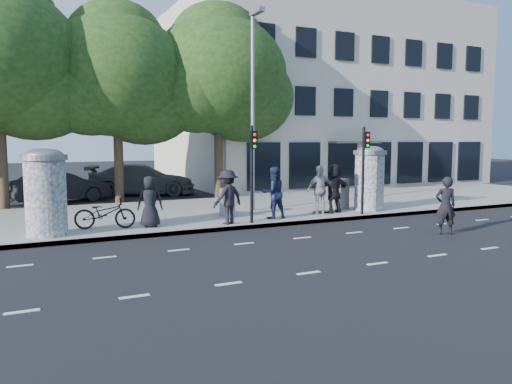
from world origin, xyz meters
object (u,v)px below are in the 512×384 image
street_lamp (253,96)px  cabinet_left (227,202)px  ped_a (150,201)px  ped_d (228,197)px  traffic_pole_far (364,161)px  car_right (142,180)px  car_mid (61,187)px  ad_column_left (46,190)px  ped_c (273,193)px  man_road (445,206)px  ad_column_right (369,176)px  ped_e (320,190)px  traffic_pole_near (252,164)px  bicycle (105,213)px  cabinet_right (341,194)px  ped_f (334,188)px

street_lamp → cabinet_left: (-1.57, -0.98, -4.11)m
ped_a → ped_d: bearing=-178.7°
traffic_pole_far → car_right: 13.39m
street_lamp → car_mid: size_ratio=1.73×
ad_column_left → ped_c: 7.76m
traffic_pole_far → car_right: (-5.92, 11.93, -1.39)m
traffic_pole_far → cabinet_left: traffic_pole_far is taller
man_road → cabinet_left: size_ratio=1.75×
ad_column_right → ped_e: size_ratio=1.38×
ad_column_left → ad_column_right: size_ratio=1.00×
cabinet_left → traffic_pole_near: bearing=-84.6°
bicycle → cabinet_right: 9.64m
ad_column_right → bicycle: 10.66m
street_lamp → car_right: 10.23m
street_lamp → car_right: (-2.52, 9.09, -3.96)m
ad_column_right → man_road: size_ratio=1.41×
ped_f → cabinet_right: ped_f is taller
ped_e → ad_column_left: bearing=4.1°
ad_column_right → cabinet_right: bearing=148.2°
ped_d → bicycle: size_ratio=0.97×
ad_column_left → cabinet_left: bearing=10.2°
ped_d → car_mid: size_ratio=0.41×
street_lamp → ped_d: size_ratio=4.26×
car_right → ped_e: bearing=-138.1°
cabinet_left → car_right: car_right is taller
ped_f → man_road: 4.82m
ad_column_left → ad_column_right: bearing=0.9°
ped_e → car_right: size_ratio=0.33×
man_road → cabinet_right: size_ratio=1.47×
ped_d → bicycle: (-3.99, 0.88, -0.43)m
ped_f → bicycle: (-8.80, 0.29, -0.47)m
ped_e → car_mid: bearing=-43.9°
street_lamp → ped_d: (-2.23, -2.61, -3.71)m
ad_column_right → ped_f: bearing=-177.4°
ped_a → man_road: man_road is taller
cabinet_left → car_mid: bearing=122.0°
bicycle → car_right: car_right is taller
man_road → car_mid: 17.71m
ped_f → cabinet_left: ped_f is taller
cabinet_right → car_right: 11.97m
traffic_pole_near → ad_column_right: bearing=8.9°
traffic_pole_near → ped_f: bearing=11.7°
car_mid → ped_d: bearing=-170.0°
traffic_pole_near → car_right: (-1.12, 11.93, -1.39)m
street_lamp → ped_f: street_lamp is taller
ped_e → car_right: 12.01m
cabinet_left → car_right: (-0.95, 10.07, 0.15)m
traffic_pole_near → cabinet_right: 5.24m
bicycle → traffic_pole_far: bearing=-80.6°
car_right → car_mid: bearing=130.1°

